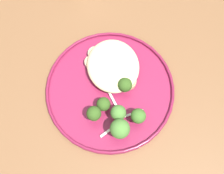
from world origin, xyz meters
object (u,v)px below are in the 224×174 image
Objects in this scene: broccoli_floret_center_pile at (140,116)px; seared_scallop_center_golden at (94,62)px; broccoli_floret_front_edge at (120,112)px; broccoli_floret_left_leaning at (106,104)px; broccoli_floret_split_head at (96,113)px; broccoli_floret_near_rim at (122,128)px; broccoli_floret_small_sprig at (127,85)px; seared_scallop_rear_pale at (122,80)px; seared_scallop_left_edge at (131,82)px; seared_scallop_right_edge at (114,67)px; seared_scallop_large_seared at (97,53)px; dinner_plate at (112,89)px.

seared_scallop_center_golden is at bearing -154.67° from broccoli_floret_center_pile.
broccoli_floret_front_edge is 1.19× the size of broccoli_floret_left_leaning.
broccoli_floret_near_rim is at bearing 46.11° from broccoli_floret_split_head.
broccoli_floret_left_leaning reaches higher than seared_scallop_center_golden.
broccoli_floret_small_sprig is (-0.06, 0.03, -0.00)m from broccoli_floret_front_edge.
seared_scallop_rear_pale is 0.56× the size of broccoli_floret_front_edge.
seared_scallop_center_golden is at bearing -170.82° from broccoli_floret_near_rim.
seared_scallop_left_edge is 0.12m from broccoli_floret_near_rim.
seared_scallop_right_edge is at bearing -162.92° from broccoli_floret_small_sprig.
broccoli_floret_center_pile reaches higher than seared_scallop_center_golden.
broccoli_floret_front_edge is (0.07, -0.04, 0.02)m from seared_scallop_left_edge.
broccoli_floret_center_pile is at bearing 69.10° from broccoli_floret_front_edge.
seared_scallop_right_edge is (0.04, 0.03, -0.00)m from seared_scallop_large_seared.
broccoli_floret_center_pile and broccoli_floret_small_sprig have the same top height.
broccoli_floret_near_rim is (0.09, -0.03, 0.01)m from broccoli_floret_small_sprig.
broccoli_floret_left_leaning is at bearing -135.23° from broccoli_floret_front_edge.
broccoli_floret_split_head is (0.07, -0.07, 0.02)m from seared_scallop_rear_pale.
broccoli_floret_left_leaning is (-0.04, -0.07, -0.01)m from broccoli_floret_center_pile.
seared_scallop_right_edge is at bearing -146.61° from seared_scallop_left_edge.
seared_scallop_center_golden is 0.62× the size of broccoli_floret_split_head.
dinner_plate is at bearing 141.78° from broccoli_floret_split_head.
broccoli_floret_left_leaning is at bearing -122.39° from broccoli_floret_center_pile.
broccoli_floret_front_edge is 0.04m from broccoli_floret_near_rim.
broccoli_floret_left_leaning is at bearing -42.92° from seared_scallop_rear_pale.
broccoli_floret_center_pile is at bearing -0.74° from seared_scallop_left_edge.
broccoli_floret_near_rim is (0.11, -0.03, 0.03)m from seared_scallop_rear_pale.
seared_scallop_left_edge is at bearing 156.75° from broccoli_floret_near_rim.
broccoli_floret_front_edge is at bearing 7.29° from seared_scallop_large_seared.
seared_scallop_rear_pale is 1.06× the size of seared_scallop_right_edge.
dinner_plate is 0.08m from seared_scallop_center_golden.
broccoli_floret_center_pile reaches higher than seared_scallop_rear_pale.
seared_scallop_right_edge is (-0.05, 0.01, 0.01)m from dinner_plate.
broccoli_floret_center_pile reaches higher than seared_scallop_right_edge.
broccoli_floret_center_pile is 0.09m from broccoli_floret_split_head.
broccoli_floret_near_rim is at bearing -19.18° from broccoli_floret_small_sprig.
seared_scallop_rear_pale is at bearing 17.84° from seared_scallop_right_edge.
broccoli_floret_split_head is (-0.01, -0.05, 0.00)m from broccoli_floret_front_edge.
seared_scallop_right_edge is 0.42× the size of broccoli_floret_near_rim.
broccoli_floret_small_sprig is at bearing 15.67° from seared_scallop_rear_pale.
broccoli_floret_center_pile reaches higher than seared_scallop_large_seared.
broccoli_floret_split_head is at bearing -7.74° from seared_scallop_center_golden.
seared_scallop_large_seared is 1.28× the size of seared_scallop_right_edge.
broccoli_floret_small_sprig is at bearing 160.82° from broccoli_floret_near_rim.
seared_scallop_center_golden is (-0.06, -0.05, -0.00)m from seared_scallop_rear_pale.
dinner_plate is at bearing 22.62° from seared_scallop_center_golden.
seared_scallop_large_seared is (-0.09, -0.02, 0.01)m from dinner_plate.
seared_scallop_right_edge is 0.05m from seared_scallop_center_golden.
seared_scallop_right_edge is 0.83× the size of seared_scallop_center_golden.
broccoli_floret_small_sprig is 1.12× the size of broccoli_floret_left_leaning.
seared_scallop_center_golden is 0.17m from broccoli_floret_center_pile.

